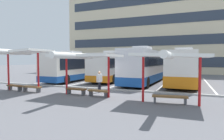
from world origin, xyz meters
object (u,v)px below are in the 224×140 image
at_px(coach_bus_0, 79,67).
at_px(coach_bus_3, 185,68).
at_px(waiting_shelter_2, 170,56).
at_px(waiting_passenger_0, 99,80).
at_px(bench_0, 15,86).
at_px(bench_1, 32,88).
at_px(bench_3, 98,92).
at_px(coach_bus_2, 146,66).
at_px(waiting_shelter_1, 84,57).
at_px(bench_4, 170,98).
at_px(coach_bus_1, 117,67).
at_px(bench_2, 76,90).
at_px(waiting_shelter_0, 20,53).

xyz_separation_m(coach_bus_0, coach_bus_3, (12.30, 0.82, 0.02)).
bearing_deg(coach_bus_3, coach_bus_0, -176.17).
bearing_deg(coach_bus_0, waiting_shelter_2, -39.33).
bearing_deg(waiting_passenger_0, coach_bus_0, 130.91).
xyz_separation_m(bench_0, bench_1, (1.80, -0.04, 0.00)).
relative_size(bench_3, waiting_passenger_0, 0.95).
bearing_deg(coach_bus_0, coach_bus_3, 3.83).
distance_m(bench_0, waiting_passenger_0, 6.98).
bearing_deg(waiting_passenger_0, bench_3, -66.89).
relative_size(coach_bus_2, bench_0, 6.83).
bearing_deg(waiting_shelter_1, bench_0, 179.24).
distance_m(bench_3, bench_4, 4.63).
relative_size(coach_bus_1, bench_2, 7.56).
bearing_deg(bench_3, coach_bus_2, 81.34).
distance_m(coach_bus_1, coach_bus_3, 8.08).
bearing_deg(waiting_shelter_1, bench_2, 158.28).
relative_size(coach_bus_1, waiting_shelter_2, 2.58).
xyz_separation_m(waiting_shelter_1, bench_2, (-0.90, 0.36, -2.35)).
relative_size(coach_bus_0, waiting_shelter_2, 2.53).
bearing_deg(coach_bus_3, coach_bus_2, -167.92).
xyz_separation_m(bench_2, bench_3, (1.80, -0.10, -0.00)).
xyz_separation_m(bench_1, waiting_passenger_0, (4.95, 1.73, 0.59)).
relative_size(coach_bus_3, bench_0, 7.35).
distance_m(waiting_shelter_0, waiting_shelter_1, 5.61).
bearing_deg(coach_bus_0, bench_1, -80.92).
relative_size(coach_bus_1, waiting_shelter_0, 2.53).
xyz_separation_m(bench_2, waiting_passenger_0, (1.15, 1.41, 0.59)).
bearing_deg(waiting_shelter_2, bench_2, 173.23).
xyz_separation_m(waiting_shelter_2, bench_4, (0.00, 0.32, -2.30)).
bearing_deg(coach_bus_1, coach_bus_0, -153.72).
height_order(bench_0, bench_1, same).
bearing_deg(bench_4, bench_3, 175.76).
height_order(bench_2, bench_3, same).
distance_m(waiting_shelter_1, waiting_shelter_2, 5.54).
bearing_deg(waiting_shelter_1, bench_3, 15.76).
xyz_separation_m(waiting_shelter_0, bench_0, (-0.90, 0.27, -2.67)).
relative_size(waiting_shelter_0, waiting_passenger_0, 2.90).
distance_m(bench_3, waiting_passenger_0, 1.75).
bearing_deg(bench_3, bench_4, -4.24).
relative_size(bench_0, waiting_shelter_2, 0.36).
bearing_deg(bench_1, coach_bus_3, 42.49).
bearing_deg(bench_2, waiting_passenger_0, 50.83).
xyz_separation_m(bench_1, waiting_shelter_1, (4.69, -0.05, 2.34)).
height_order(coach_bus_1, coach_bus_3, coach_bus_3).
relative_size(waiting_shelter_2, bench_4, 2.32).
height_order(coach_bus_2, waiting_shelter_1, coach_bus_2).
distance_m(waiting_shelter_1, bench_2, 2.54).
distance_m(bench_0, bench_4, 12.02).
relative_size(coach_bus_1, bench_4, 5.99).
xyz_separation_m(coach_bus_1, waiting_shelter_0, (-3.78, -11.49, 1.35)).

